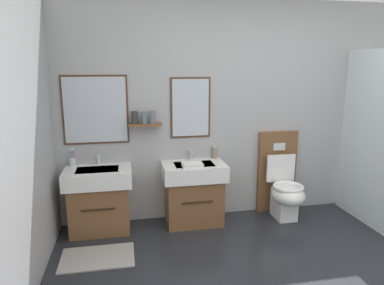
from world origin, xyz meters
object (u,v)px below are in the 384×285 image
vanity_sink_left (99,198)px  toilet (282,185)px  vanity_sink_right (194,191)px  soap_dispenser (214,153)px  folded_hand_towel (192,165)px  toothbrush_cup (73,161)px

vanity_sink_left → toilet: (2.12, -0.00, 0.00)m
toilet → vanity_sink_right: bearing=179.8°
soap_dispenser → folded_hand_towel: bearing=-136.7°
vanity_sink_right → folded_hand_towel: 0.38m
vanity_sink_right → toilet: (1.08, -0.00, 0.00)m
toilet → toothbrush_cup: bearing=176.1°
toilet → toothbrush_cup: 2.42m
soap_dispenser → vanity_sink_left: bearing=-172.8°
vanity_sink_left → soap_dispenser: (1.32, 0.17, 0.40)m
soap_dispenser → vanity_sink_right: bearing=-149.3°
toothbrush_cup → soap_dispenser: 1.59m
vanity_sink_left → vanity_sink_right: bearing=0.0°
vanity_sink_right → toilet: size_ratio=0.71×
toothbrush_cup → folded_hand_towel: (1.27, -0.29, -0.03)m
vanity_sink_right → soap_dispenser: (0.28, 0.17, 0.40)m
toilet → vanity_sink_left: bearing=179.9°
vanity_sink_right → soap_dispenser: soap_dispenser is taller
vanity_sink_left → vanity_sink_right: size_ratio=1.00×
toilet → soap_dispenser: (-0.79, 0.17, 0.40)m
toothbrush_cup → soap_dispenser: (1.59, 0.01, 0.02)m
vanity_sink_left → toilet: toilet is taller
toilet → toothbrush_cup: size_ratio=5.00×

